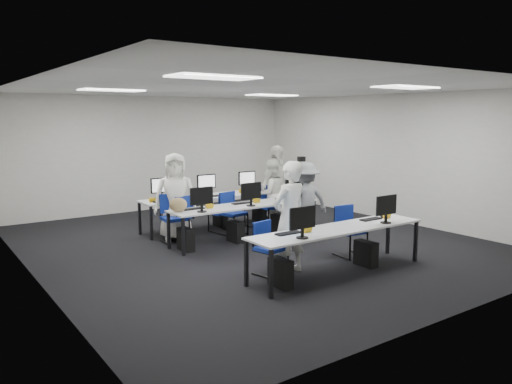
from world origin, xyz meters
TOP-DOWN VIEW (x-y plane):
  - room at (0.00, 0.00)m, footprint 9.00×9.02m
  - ceiling_panels at (0.00, 0.00)m, footprint 5.20×4.60m
  - desk_front at (0.00, -2.40)m, footprint 3.20×0.70m
  - desk_mid at (0.00, 0.20)m, footprint 3.20×0.70m
  - desk_back at (0.00, 1.60)m, footprint 3.20×0.70m
  - equipment_front at (-0.19, -2.42)m, footprint 2.51×0.41m
  - equipment_mid at (-0.19, 0.18)m, footprint 2.91×0.41m
  - equipment_back at (0.19, 1.62)m, footprint 2.91×0.41m
  - chair_0 at (-0.94, -1.85)m, footprint 0.49×0.52m
  - chair_1 at (0.87, -1.82)m, footprint 0.47×0.51m
  - chair_2 at (-1.25, 0.87)m, footprint 0.51×0.54m
  - chair_3 at (0.06, 0.76)m, footprint 0.52×0.55m
  - chair_4 at (1.10, 0.84)m, footprint 0.49×0.53m
  - chair_5 at (-1.04, 1.06)m, footprint 0.51×0.54m
  - chair_6 at (-0.02, 1.12)m, footprint 0.45×0.48m
  - chair_7 at (0.96, 1.10)m, footprint 0.50×0.54m
  - handbag at (-1.45, 0.27)m, footprint 0.38×0.31m
  - student_0 at (-0.61, -1.93)m, footprint 0.70×0.51m
  - student_1 at (1.09, 0.83)m, footprint 0.82×0.67m
  - student_2 at (-1.12, 1.06)m, footprint 1.01×0.86m
  - student_3 at (1.27, 0.87)m, footprint 1.17×0.80m
  - photographer at (1.04, -0.40)m, footprint 1.10×0.75m
  - dslr_camera at (1.07, -0.22)m, footprint 0.17×0.20m

SIDE VIEW (x-z plane):
  - chair_6 at x=-0.02m, z-range -0.15..0.68m
  - chair_0 at x=-0.94m, z-range -0.15..0.68m
  - chair_1 at x=0.87m, z-range -0.16..0.73m
  - chair_3 at x=0.06m, z-range -0.16..0.73m
  - chair_5 at x=-1.04m, z-range -0.17..0.74m
  - chair_4 at x=1.10m, z-range -0.17..0.77m
  - chair_2 at x=-1.25m, z-range -0.18..0.77m
  - chair_7 at x=0.96m, z-range -0.18..0.78m
  - equipment_mid at x=-0.19m, z-range -0.24..0.95m
  - equipment_back at x=0.19m, z-range -0.24..0.95m
  - equipment_front at x=-0.19m, z-range -0.24..0.95m
  - desk_front at x=0.00m, z-range 0.32..1.05m
  - desk_mid at x=0.00m, z-range 0.32..1.05m
  - desk_back at x=0.00m, z-range 0.32..1.05m
  - student_1 at x=1.09m, z-range 0.00..1.54m
  - photographer at x=1.04m, z-range 0.00..1.57m
  - handbag at x=-1.45m, z-range 0.73..0.99m
  - student_2 at x=-1.12m, z-range 0.00..1.75m
  - student_0 at x=-0.61m, z-range 0.00..1.79m
  - student_3 at x=1.27m, z-range 0.00..1.84m
  - room at x=0.00m, z-range 0.00..3.00m
  - dslr_camera at x=1.07m, z-range 1.57..1.67m
  - ceiling_panels at x=0.00m, z-range 2.98..2.99m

